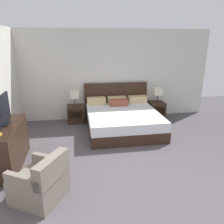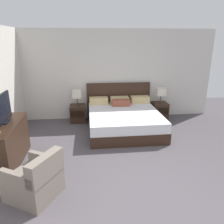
{
  "view_description": "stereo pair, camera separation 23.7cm",
  "coord_description": "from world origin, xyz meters",
  "px_view_note": "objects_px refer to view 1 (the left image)",
  "views": [
    {
      "loc": [
        -0.93,
        -2.63,
        2.34
      ],
      "look_at": [
        -0.15,
        2.18,
        0.75
      ],
      "focal_mm": 35.0,
      "sensor_mm": 36.0,
      "label": 1
    },
    {
      "loc": [
        -0.7,
        -2.66,
        2.34
      ],
      "look_at": [
        -0.15,
        2.18,
        0.75
      ],
      "focal_mm": 35.0,
      "sensor_mm": 36.0,
      "label": 2
    }
  ],
  "objects_px": {
    "nightstand_left": "(75,114)",
    "armchair_by_window": "(41,183)",
    "table_lamp_right": "(158,91)",
    "table_lamp_left": "(74,95)",
    "nightstand_right": "(156,110)",
    "dresser": "(7,146)",
    "bed": "(122,119)",
    "tv": "(2,111)"
  },
  "relations": [
    {
      "from": "bed",
      "to": "nightstand_right",
      "type": "xyz_separation_m",
      "value": [
        1.27,
        0.74,
        -0.04
      ]
    },
    {
      "from": "table_lamp_right",
      "to": "table_lamp_left",
      "type": "bearing_deg",
      "value": 180.0
    },
    {
      "from": "bed",
      "to": "nightstand_left",
      "type": "xyz_separation_m",
      "value": [
        -1.27,
        0.74,
        -0.04
      ]
    },
    {
      "from": "nightstand_left",
      "to": "armchair_by_window",
      "type": "relative_size",
      "value": 0.54
    },
    {
      "from": "nightstand_right",
      "to": "dresser",
      "type": "bearing_deg",
      "value": -149.66
    },
    {
      "from": "nightstand_right",
      "to": "table_lamp_left",
      "type": "xyz_separation_m",
      "value": [
        -2.55,
        0.0,
        0.6
      ]
    },
    {
      "from": "nightstand_left",
      "to": "armchair_by_window",
      "type": "xyz_separation_m",
      "value": [
        -0.53,
        -3.34,
        0.03
      ]
    },
    {
      "from": "nightstand_left",
      "to": "table_lamp_left",
      "type": "height_order",
      "value": "table_lamp_left"
    },
    {
      "from": "bed",
      "to": "armchair_by_window",
      "type": "relative_size",
      "value": 2.27
    },
    {
      "from": "table_lamp_left",
      "to": "dresser",
      "type": "xyz_separation_m",
      "value": [
        -1.3,
        -2.26,
        -0.42
      ]
    },
    {
      "from": "nightstand_right",
      "to": "table_lamp_left",
      "type": "distance_m",
      "value": 2.62
    },
    {
      "from": "nightstand_left",
      "to": "table_lamp_left",
      "type": "bearing_deg",
      "value": 90.0
    },
    {
      "from": "nightstand_left",
      "to": "table_lamp_left",
      "type": "xyz_separation_m",
      "value": [
        0.0,
        0.0,
        0.6
      ]
    },
    {
      "from": "nightstand_left",
      "to": "nightstand_right",
      "type": "bearing_deg",
      "value": 0.0
    },
    {
      "from": "nightstand_left",
      "to": "nightstand_right",
      "type": "xyz_separation_m",
      "value": [
        2.55,
        0.0,
        0.0
      ]
    },
    {
      "from": "nightstand_left",
      "to": "table_lamp_right",
      "type": "height_order",
      "value": "table_lamp_right"
    },
    {
      "from": "nightstand_right",
      "to": "bed",
      "type": "bearing_deg",
      "value": -149.75
    },
    {
      "from": "table_lamp_left",
      "to": "tv",
      "type": "bearing_deg",
      "value": -120.73
    },
    {
      "from": "table_lamp_left",
      "to": "tv",
      "type": "relative_size",
      "value": 0.57
    },
    {
      "from": "nightstand_right",
      "to": "armchair_by_window",
      "type": "xyz_separation_m",
      "value": [
        -3.08,
        -3.34,
        0.03
      ]
    },
    {
      "from": "tv",
      "to": "table_lamp_left",
      "type": "bearing_deg",
      "value": 59.27
    },
    {
      "from": "bed",
      "to": "dresser",
      "type": "relative_size",
      "value": 1.49
    },
    {
      "from": "bed",
      "to": "table_lamp_left",
      "type": "relative_size",
      "value": 4.61
    },
    {
      "from": "nightstand_right",
      "to": "dresser",
      "type": "relative_size",
      "value": 0.35
    },
    {
      "from": "tv",
      "to": "armchair_by_window",
      "type": "relative_size",
      "value": 0.87
    },
    {
      "from": "nightstand_right",
      "to": "table_lamp_right",
      "type": "distance_m",
      "value": 0.6
    },
    {
      "from": "nightstand_right",
      "to": "table_lamp_right",
      "type": "xyz_separation_m",
      "value": [
        0.0,
        0.0,
        0.6
      ]
    },
    {
      "from": "table_lamp_right",
      "to": "dresser",
      "type": "height_order",
      "value": "table_lamp_right"
    },
    {
      "from": "bed",
      "to": "nightstand_left",
      "type": "bearing_deg",
      "value": 149.75
    },
    {
      "from": "dresser",
      "to": "table_lamp_left",
      "type": "bearing_deg",
      "value": 59.98
    },
    {
      "from": "dresser",
      "to": "armchair_by_window",
      "type": "distance_m",
      "value": 1.34
    },
    {
      "from": "bed",
      "to": "nightstand_left",
      "type": "height_order",
      "value": "bed"
    },
    {
      "from": "tv",
      "to": "dresser",
      "type": "bearing_deg",
      "value": -92.17
    },
    {
      "from": "nightstand_right",
      "to": "tv",
      "type": "distance_m",
      "value": 4.51
    },
    {
      "from": "table_lamp_left",
      "to": "table_lamp_right",
      "type": "xyz_separation_m",
      "value": [
        2.55,
        0.0,
        0.0
      ]
    },
    {
      "from": "table_lamp_left",
      "to": "nightstand_left",
      "type": "bearing_deg",
      "value": -90.0
    },
    {
      "from": "nightstand_right",
      "to": "tv",
      "type": "xyz_separation_m",
      "value": [
        -3.85,
        -2.19,
        0.86
      ]
    },
    {
      "from": "nightstand_left",
      "to": "armchair_by_window",
      "type": "height_order",
      "value": "armchair_by_window"
    },
    {
      "from": "table_lamp_left",
      "to": "dresser",
      "type": "distance_m",
      "value": 2.64
    },
    {
      "from": "nightstand_left",
      "to": "dresser",
      "type": "distance_m",
      "value": 2.61
    },
    {
      "from": "nightstand_left",
      "to": "table_lamp_right",
      "type": "xyz_separation_m",
      "value": [
        2.55,
        0.0,
        0.6
      ]
    },
    {
      "from": "nightstand_left",
      "to": "nightstand_right",
      "type": "distance_m",
      "value": 2.55
    }
  ]
}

